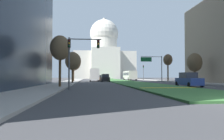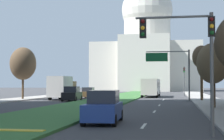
{
  "view_description": "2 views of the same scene",
  "coord_description": "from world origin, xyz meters",
  "px_view_note": "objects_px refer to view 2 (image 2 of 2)",
  "views": [
    {
      "loc": [
        -8.07,
        -10.03,
        1.35
      ],
      "look_at": [
        -0.82,
        59.69,
        3.34
      ],
      "focal_mm": 34.82,
      "sensor_mm": 36.0,
      "label": 1
    },
    {
      "loc": [
        8.57,
        -3.58,
        2.21
      ],
      "look_at": [
        -1.1,
        52.25,
        4.31
      ],
      "focal_mm": 58.84,
      "sensor_mm": 36.0,
      "label": 2
    }
  ],
  "objects_px": {
    "capitol_building": "(147,49)",
    "street_tree_right_far": "(201,58)",
    "sedan_lead_stopped": "(103,108)",
    "box_truck_delivery": "(62,87)",
    "traffic_light_near_right": "(191,46)",
    "overhead_guide_sign": "(172,64)",
    "traffic_light_far_right": "(184,77)",
    "sedan_midblock": "(72,94)",
    "street_tree_right_mid": "(213,64)",
    "city_bus": "(151,86)",
    "street_tree_left_far": "(23,64)",
    "sedan_distant": "(88,93)"
  },
  "relations": [
    {
      "from": "street_tree_right_mid",
      "to": "sedan_lead_stopped",
      "type": "relative_size",
      "value": 1.34
    },
    {
      "from": "traffic_light_far_right",
      "to": "street_tree_right_far",
      "type": "bearing_deg",
      "value": -84.69
    },
    {
      "from": "traffic_light_near_right",
      "to": "traffic_light_far_right",
      "type": "height_order",
      "value": "same"
    },
    {
      "from": "capitol_building",
      "to": "box_truck_delivery",
      "type": "distance_m",
      "value": 65.65
    },
    {
      "from": "capitol_building",
      "to": "street_tree_right_mid",
      "type": "height_order",
      "value": "capitol_building"
    },
    {
      "from": "overhead_guide_sign",
      "to": "street_tree_left_far",
      "type": "height_order",
      "value": "street_tree_left_far"
    },
    {
      "from": "traffic_light_near_right",
      "to": "street_tree_right_mid",
      "type": "xyz_separation_m",
      "value": [
        2.57,
        17.09,
        0.15
      ]
    },
    {
      "from": "sedan_midblock",
      "to": "street_tree_right_mid",
      "type": "bearing_deg",
      "value": -36.92
    },
    {
      "from": "overhead_guide_sign",
      "to": "sedan_distant",
      "type": "bearing_deg",
      "value": 148.65
    },
    {
      "from": "traffic_light_far_right",
      "to": "street_tree_left_far",
      "type": "distance_m",
      "value": 28.65
    },
    {
      "from": "traffic_light_near_right",
      "to": "street_tree_right_far",
      "type": "distance_m",
      "value": 31.3
    },
    {
      "from": "capitol_building",
      "to": "street_tree_left_far",
      "type": "bearing_deg",
      "value": -100.27
    },
    {
      "from": "street_tree_right_far",
      "to": "sedan_midblock",
      "type": "distance_m",
      "value": 16.92
    },
    {
      "from": "overhead_guide_sign",
      "to": "sedan_lead_stopped",
      "type": "xyz_separation_m",
      "value": [
        -3.62,
        -27.02,
        -3.8
      ]
    },
    {
      "from": "sedan_distant",
      "to": "city_bus",
      "type": "bearing_deg",
      "value": 33.6
    },
    {
      "from": "street_tree_right_mid",
      "to": "overhead_guide_sign",
      "type": "bearing_deg",
      "value": 104.08
    },
    {
      "from": "capitol_building",
      "to": "street_tree_right_far",
      "type": "relative_size",
      "value": 4.82
    },
    {
      "from": "sedan_distant",
      "to": "city_bus",
      "type": "xyz_separation_m",
      "value": [
        9.24,
        6.14,
        0.99
      ]
    },
    {
      "from": "street_tree_right_mid",
      "to": "sedan_distant",
      "type": "height_order",
      "value": "street_tree_right_mid"
    },
    {
      "from": "capitol_building",
      "to": "overhead_guide_sign",
      "type": "bearing_deg",
      "value": -82.88
    },
    {
      "from": "sedan_midblock",
      "to": "traffic_light_near_right",
      "type": "bearing_deg",
      "value": -65.04
    },
    {
      "from": "street_tree_right_far",
      "to": "city_bus",
      "type": "distance_m",
      "value": 16.39
    },
    {
      "from": "sedan_lead_stopped",
      "to": "box_truck_delivery",
      "type": "bearing_deg",
      "value": 111.92
    },
    {
      "from": "street_tree_left_far",
      "to": "box_truck_delivery",
      "type": "distance_m",
      "value": 6.21
    },
    {
      "from": "sedan_midblock",
      "to": "box_truck_delivery",
      "type": "relative_size",
      "value": 0.66
    },
    {
      "from": "overhead_guide_sign",
      "to": "capitol_building",
      "type": "bearing_deg",
      "value": 97.12
    },
    {
      "from": "sedan_midblock",
      "to": "traffic_light_far_right",
      "type": "bearing_deg",
      "value": 54.65
    },
    {
      "from": "overhead_guide_sign",
      "to": "sedan_midblock",
      "type": "bearing_deg",
      "value": -170.14
    },
    {
      "from": "sedan_midblock",
      "to": "city_bus",
      "type": "distance_m",
      "value": 18.5
    },
    {
      "from": "traffic_light_far_right",
      "to": "city_bus",
      "type": "distance_m",
      "value": 7.1
    },
    {
      "from": "street_tree_right_far",
      "to": "city_bus",
      "type": "relative_size",
      "value": 0.63
    },
    {
      "from": "overhead_guide_sign",
      "to": "street_tree_right_mid",
      "type": "bearing_deg",
      "value": -75.92
    },
    {
      "from": "traffic_light_far_right",
      "to": "sedan_midblock",
      "type": "relative_size",
      "value": 1.24
    },
    {
      "from": "street_tree_left_far",
      "to": "sedan_lead_stopped",
      "type": "xyz_separation_m",
      "value": [
        16.5,
        -26.93,
        -4.07
      ]
    },
    {
      "from": "capitol_building",
      "to": "sedan_lead_stopped",
      "type": "bearing_deg",
      "value": -87.17
    },
    {
      "from": "sedan_lead_stopped",
      "to": "sedan_midblock",
      "type": "relative_size",
      "value": 1.02
    },
    {
      "from": "traffic_light_near_right",
      "to": "street_tree_left_far",
      "type": "distance_m",
      "value": 37.83
    },
    {
      "from": "box_truck_delivery",
      "to": "street_tree_left_far",
      "type": "bearing_deg",
      "value": -164.03
    },
    {
      "from": "street_tree_right_mid",
      "to": "sedan_midblock",
      "type": "xyz_separation_m",
      "value": [
        -16.18,
        12.16,
        -3.08
      ]
    },
    {
      "from": "overhead_guide_sign",
      "to": "street_tree_right_far",
      "type": "height_order",
      "value": "street_tree_right_far"
    },
    {
      "from": "overhead_guide_sign",
      "to": "sedan_lead_stopped",
      "type": "relative_size",
      "value": 1.52
    },
    {
      "from": "box_truck_delivery",
      "to": "city_bus",
      "type": "distance_m",
      "value": 17.01
    },
    {
      "from": "capitol_building",
      "to": "traffic_light_near_right",
      "type": "bearing_deg",
      "value": -84.57
    },
    {
      "from": "street_tree_right_far",
      "to": "city_bus",
      "type": "bearing_deg",
      "value": 116.83
    },
    {
      "from": "street_tree_right_mid",
      "to": "sedan_midblock",
      "type": "height_order",
      "value": "street_tree_right_mid"
    },
    {
      "from": "capitol_building",
      "to": "sedan_lead_stopped",
      "type": "xyz_separation_m",
      "value": [
        4.59,
        -92.71,
        -11.99
      ]
    },
    {
      "from": "street_tree_right_far",
      "to": "box_truck_delivery",
      "type": "xyz_separation_m",
      "value": [
        -18.63,
        1.65,
        -3.75
      ]
    },
    {
      "from": "capitol_building",
      "to": "city_bus",
      "type": "xyz_separation_m",
      "value": [
        4.59,
        -51.72,
        -11.07
      ]
    },
    {
      "from": "traffic_light_near_right",
      "to": "overhead_guide_sign",
      "type": "xyz_separation_m",
      "value": [
        -1.03,
        31.44,
        0.85
      ]
    },
    {
      "from": "capitol_building",
      "to": "sedan_lead_stopped",
      "type": "height_order",
      "value": "capitol_building"
    }
  ]
}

